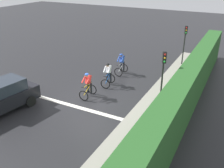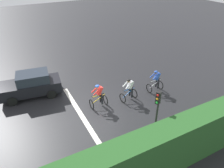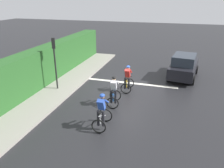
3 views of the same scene
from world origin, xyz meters
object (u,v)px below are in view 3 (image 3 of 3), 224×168
Objects in this scene: car_black at (184,66)px; traffic_light_near_crossing at (55,56)px; cyclist_mid at (128,79)px; cyclist_second at (114,92)px; cyclist_lead at (102,112)px.

car_black is 1.29× the size of traffic_light_near_crossing.
cyclist_mid is 4.99m from car_black.
cyclist_second is 4.47m from traffic_light_near_crossing.
cyclist_mid is at bearing 47.00° from car_black.
traffic_light_near_crossing is at bearing -39.01° from cyclist_lead.
cyclist_lead is 8.89m from car_black.
cyclist_second is 1.00× the size of cyclist_mid.
traffic_light_near_crossing is at bearing 13.87° from cyclist_mid.
cyclist_lead and cyclist_mid have the same top height.
cyclist_lead and cyclist_second have the same top height.
cyclist_lead is 0.50× the size of traffic_light_near_crossing.
traffic_light_near_crossing is at bearing -14.51° from cyclist_second.
traffic_light_near_crossing reaches higher than cyclist_lead.
cyclist_second is 0.50× the size of traffic_light_near_crossing.
cyclist_mid is (-0.28, -2.14, 0.00)m from cyclist_second.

